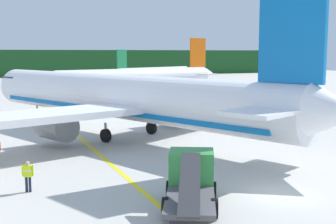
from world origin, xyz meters
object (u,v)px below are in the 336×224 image
airliner_mid_apron (139,78)px  airliner_far_taxiway (154,73)px  airliner_foreground (122,98)px  service_truck_fuel (191,180)px  crew_loader_left (28,174)px

airliner_mid_apron → airliner_far_taxiway: size_ratio=1.32×
airliner_foreground → service_truck_fuel: size_ratio=6.29×
airliner_far_taxiway → crew_loader_left: bearing=-114.6°
service_truck_fuel → crew_loader_left: (-7.13, 4.87, -0.21)m
service_truck_fuel → crew_loader_left: bearing=145.7°
airliner_foreground → airliner_mid_apron: bearing=69.1°
airliner_foreground → crew_loader_left: (-9.15, -13.37, -2.41)m
airliner_far_taxiway → crew_loader_left: 92.37m
service_truck_fuel → airliner_mid_apron: bearing=73.6°
airliner_foreground → airliner_far_taxiway: 76.45m
airliner_mid_apron → service_truck_fuel: airliner_mid_apron is taller
airliner_far_taxiway → service_truck_fuel: airliner_far_taxiway is taller
airliner_foreground → crew_loader_left: airliner_foreground is taller
airliner_mid_apron → airliner_far_taxiway: (14.95, 32.88, -0.58)m
airliner_far_taxiway → service_truck_fuel: bearing=-109.5°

